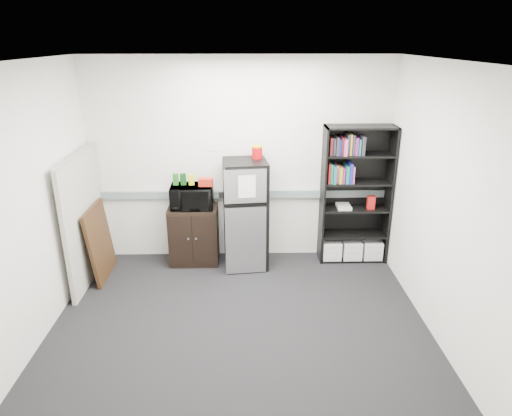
% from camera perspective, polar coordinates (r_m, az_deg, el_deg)
% --- Properties ---
extents(floor, '(4.00, 4.00, 0.00)m').
position_cam_1_polar(floor, '(5.03, -2.05, -14.50)').
color(floor, black).
rests_on(floor, ground).
extents(wall_back, '(4.00, 0.02, 2.70)m').
position_cam_1_polar(wall_back, '(6.07, -2.03, 5.85)').
color(wall_back, white).
rests_on(wall_back, floor).
extents(wall_right, '(0.02, 3.50, 2.70)m').
position_cam_1_polar(wall_right, '(4.80, 22.36, 0.24)').
color(wall_right, white).
rests_on(wall_right, floor).
extents(wall_left, '(0.02, 3.50, 2.70)m').
position_cam_1_polar(wall_left, '(4.87, -26.54, -0.14)').
color(wall_left, white).
rests_on(wall_left, floor).
extents(ceiling, '(4.00, 3.50, 0.02)m').
position_cam_1_polar(ceiling, '(4.12, -2.55, 17.90)').
color(ceiling, white).
rests_on(ceiling, wall_back).
extents(electrical_raceway, '(3.92, 0.05, 0.10)m').
position_cam_1_polar(electrical_raceway, '(6.17, -1.98, 1.73)').
color(electrical_raceway, slate).
rests_on(electrical_raceway, wall_back).
extents(wall_note, '(0.14, 0.00, 0.10)m').
position_cam_1_polar(wall_note, '(6.03, -5.41, 7.63)').
color(wall_note, white).
rests_on(wall_note, wall_back).
extents(bookshelf, '(0.90, 0.34, 1.85)m').
position_cam_1_polar(bookshelf, '(6.19, 12.31, 1.45)').
color(bookshelf, black).
rests_on(bookshelf, floor).
extents(cubicle_partition, '(0.06, 1.30, 1.62)m').
position_cam_1_polar(cubicle_partition, '(5.94, -20.69, -1.31)').
color(cubicle_partition, '#9D998C').
rests_on(cubicle_partition, floor).
extents(cabinet, '(0.64, 0.43, 0.80)m').
position_cam_1_polar(cabinet, '(6.19, -7.75, -3.35)').
color(cabinet, black).
rests_on(cabinet, floor).
extents(microwave, '(0.55, 0.38, 0.30)m').
position_cam_1_polar(microwave, '(5.97, -8.01, 1.43)').
color(microwave, black).
rests_on(microwave, cabinet).
extents(snack_box_a, '(0.07, 0.05, 0.15)m').
position_cam_1_polar(snack_box_a, '(5.96, -10.01, 3.56)').
color(snack_box_a, '#1D5B1A').
rests_on(snack_box_a, microwave).
extents(snack_box_b, '(0.08, 0.07, 0.15)m').
position_cam_1_polar(snack_box_b, '(5.95, -9.10, 3.57)').
color(snack_box_b, '#0C350D').
rests_on(snack_box_b, microwave).
extents(snack_box_c, '(0.08, 0.06, 0.14)m').
position_cam_1_polar(snack_box_c, '(5.94, -8.09, 3.54)').
color(snack_box_c, yellow).
rests_on(snack_box_c, microwave).
extents(snack_bag, '(0.18, 0.11, 0.10)m').
position_cam_1_polar(snack_bag, '(5.88, -6.30, 3.24)').
color(snack_bag, red).
rests_on(snack_bag, microwave).
extents(refrigerator, '(0.60, 0.63, 1.44)m').
position_cam_1_polar(refrigerator, '(5.95, -1.31, -0.83)').
color(refrigerator, black).
rests_on(refrigerator, floor).
extents(coffee_can, '(0.14, 0.14, 0.18)m').
position_cam_1_polar(coffee_can, '(5.83, 0.13, 7.12)').
color(coffee_can, '#B2080D').
rests_on(coffee_can, refrigerator).
extents(framed_poster, '(0.14, 0.73, 0.94)m').
position_cam_1_polar(framed_poster, '(6.09, -18.91, -4.06)').
color(framed_poster, black).
rests_on(framed_poster, floor).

